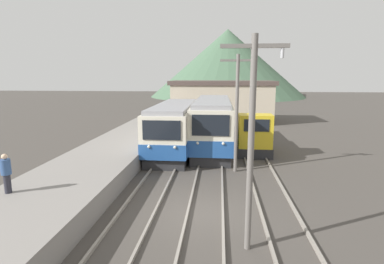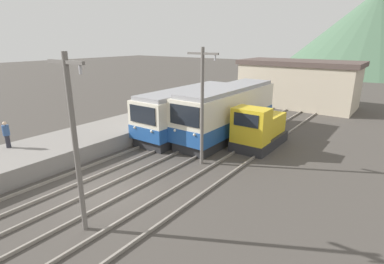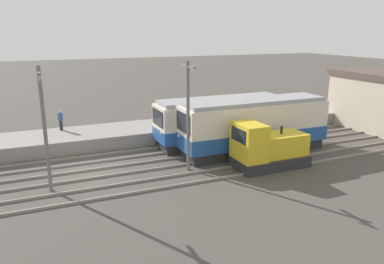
{
  "view_description": "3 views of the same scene",
  "coord_description": "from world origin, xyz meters",
  "views": [
    {
      "loc": [
        0.71,
        -11.53,
        5.59
      ],
      "look_at": [
        -1.06,
        7.68,
        1.99
      ],
      "focal_mm": 28.0,
      "sensor_mm": 36.0,
      "label": 1
    },
    {
      "loc": [
        11.11,
        -8.15,
        7.15
      ],
      "look_at": [
        0.1,
        6.98,
        1.4
      ],
      "focal_mm": 28.0,
      "sensor_mm": 36.0,
      "label": 2
    },
    {
      "loc": [
        22.19,
        -2.77,
        8.47
      ],
      "look_at": [
        -0.45,
        6.95,
        1.8
      ],
      "focal_mm": 35.0,
      "sensor_mm": 36.0,
      "label": 3
    }
  ],
  "objects": [
    {
      "name": "ground_plane",
      "position": [
        0.0,
        0.0,
        0.0
      ],
      "size": [
        200.0,
        200.0,
        0.0
      ],
      "primitive_type": "plane",
      "color": "#47423D"
    },
    {
      "name": "platform_left",
      "position": [
        -6.25,
        0.0,
        0.52
      ],
      "size": [
        4.5,
        54.0,
        1.03
      ],
      "primitive_type": "cube",
      "color": "gray",
      "rests_on": "ground"
    },
    {
      "name": "track_left",
      "position": [
        -2.6,
        0.0,
        0.07
      ],
      "size": [
        1.54,
        60.0,
        0.14
      ],
      "color": "gray",
      "rests_on": "ground"
    },
    {
      "name": "track_center",
      "position": [
        0.2,
        0.0,
        0.07
      ],
      "size": [
        1.54,
        60.0,
        0.14
      ],
      "color": "gray",
      "rests_on": "ground"
    },
    {
      "name": "track_right",
      "position": [
        3.2,
        0.0,
        0.07
      ],
      "size": [
        1.54,
        60.0,
        0.14
      ],
      "color": "gray",
      "rests_on": "ground"
    },
    {
      "name": "commuter_train_left",
      "position": [
        -2.6,
        10.28,
        1.67
      ],
      "size": [
        2.84,
        10.25,
        3.58
      ],
      "color": "#28282B",
      "rests_on": "ground"
    },
    {
      "name": "commuter_train_center",
      "position": [
        0.2,
        11.48,
        1.78
      ],
      "size": [
        2.84,
        10.98,
        3.86
      ],
      "color": "#28282B",
      "rests_on": "ground"
    },
    {
      "name": "shunting_locomotive",
      "position": [
        3.2,
        10.59,
        1.21
      ],
      "size": [
        2.4,
        4.81,
        3.0
      ],
      "color": "#28282B",
      "rests_on": "ground"
    },
    {
      "name": "catenary_mast_near",
      "position": [
        1.71,
        -2.39,
        3.72
      ],
      "size": [
        2.0,
        0.2,
        6.81
      ],
      "color": "slate",
      "rests_on": "ground"
    },
    {
      "name": "catenary_mast_mid",
      "position": [
        1.71,
        5.77,
        3.72
      ],
      "size": [
        2.0,
        0.2,
        6.81
      ],
      "color": "slate",
      "rests_on": "ground"
    },
    {
      "name": "person_on_platform",
      "position": [
        -7.58,
        -1.02,
        1.9
      ],
      "size": [
        0.38,
        0.38,
        1.6
      ],
      "color": "#282833",
      "rests_on": "platform_left"
    }
  ]
}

